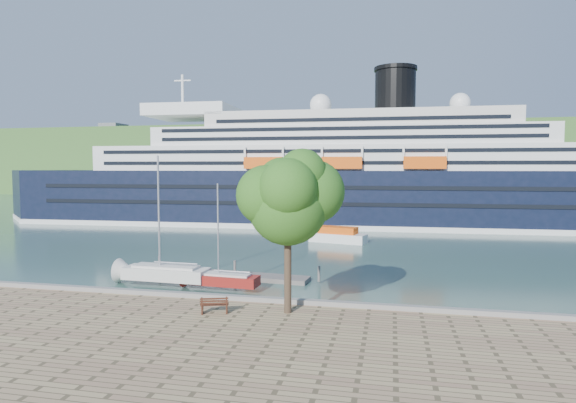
# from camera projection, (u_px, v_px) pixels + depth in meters

# --- Properties ---
(ground) EXTENTS (400.00, 400.00, 0.00)m
(ground) POSITION_uv_depth(u_px,v_px,m) (166.00, 309.00, 32.87)
(ground) COLOR #2A4C43
(ground) RESTS_ON ground
(far_hillside) EXTENTS (400.00, 50.00, 24.00)m
(far_hillside) POSITION_uv_depth(u_px,v_px,m) (350.00, 161.00, 173.40)
(far_hillside) COLOR #335522
(far_hillside) RESTS_ON ground
(quay_coping) EXTENTS (220.00, 0.50, 0.30)m
(quay_coping) POSITION_uv_depth(u_px,v_px,m) (164.00, 293.00, 32.60)
(quay_coping) COLOR slate
(quay_coping) RESTS_ON promenade
(cruise_ship) EXTENTS (117.37, 21.88, 26.22)m
(cruise_ship) POSITION_uv_depth(u_px,v_px,m) (320.00, 148.00, 81.71)
(cruise_ship) COLOR black
(cruise_ship) RESTS_ON ground
(park_bench) EXTENTS (1.87, 1.20, 1.11)m
(park_bench) POSITION_uv_depth(u_px,v_px,m) (215.00, 304.00, 28.64)
(park_bench) COLOR #421E12
(park_bench) RESTS_ON promenade
(promenade_tree) EXTENTS (6.36, 6.36, 10.53)m
(promenade_tree) POSITION_uv_depth(u_px,v_px,m) (288.00, 225.00, 28.42)
(promenade_tree) COLOR #275B18
(promenade_tree) RESTS_ON promenade
(floating_pontoon) EXTENTS (17.26, 3.69, 0.38)m
(floating_pontoon) POSITION_uv_depth(u_px,v_px,m) (215.00, 274.00, 42.90)
(floating_pontoon) COLOR slate
(floating_pontoon) RESTS_ON ground
(sailboat_white_near) EXTENTS (7.96, 2.53, 10.16)m
(sailboat_white_near) POSITION_uv_depth(u_px,v_px,m) (165.00, 224.00, 38.96)
(sailboat_white_near) COLOR silver
(sailboat_white_near) RESTS_ON ground
(sailboat_red) EXTENTS (6.34, 2.15, 8.05)m
(sailboat_red) POSITION_uv_depth(u_px,v_px,m) (223.00, 240.00, 37.70)
(sailboat_red) COLOR maroon
(sailboat_red) RESTS_ON ground
(tender_launch) EXTENTS (7.76, 4.18, 2.04)m
(tender_launch) POSITION_uv_depth(u_px,v_px,m) (338.00, 235.00, 62.40)
(tender_launch) COLOR #E9530D
(tender_launch) RESTS_ON ground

